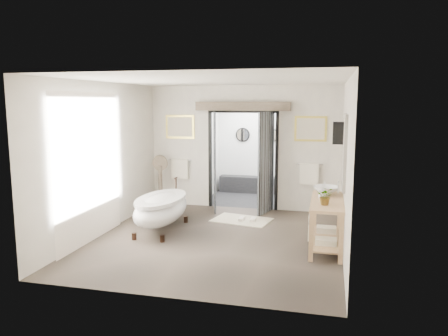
{
  "coord_description": "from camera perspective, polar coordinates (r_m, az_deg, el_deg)",
  "views": [
    {
      "loc": [
        1.97,
        -7.53,
        2.53
      ],
      "look_at": [
        0.0,
        0.6,
        1.25
      ],
      "focal_mm": 35.0,
      "sensor_mm": 36.0,
      "label": 1
    }
  ],
  "objects": [
    {
      "name": "back_wall_dressing",
      "position": [
        10.09,
        2.3,
        3.19
      ],
      "size": [
        3.82,
        0.79,
        2.52
      ],
      "color": "black",
      "rests_on": "ground_plane"
    },
    {
      "name": "ground_plane",
      "position": [
        8.19,
        -1.0,
        -9.31
      ],
      "size": [
        5.0,
        5.0,
        0.0
      ],
      "primitive_type": "plane",
      "color": "brown"
    },
    {
      "name": "room_shell",
      "position": [
        7.7,
        -1.55,
        3.69
      ],
      "size": [
        4.52,
        5.02,
        2.91
      ],
      "color": "silver",
      "rests_on": "ground_plane"
    },
    {
      "name": "rug",
      "position": [
        9.45,
        2.33,
        -6.79
      ],
      "size": [
        1.33,
        1.02,
        0.01
      ],
      "primitive_type": "cube",
      "rotation": [
        0.0,
        0.0,
        -0.2
      ],
      "color": "beige",
      "rests_on": "ground_plane"
    },
    {
      "name": "soap_bottle_b",
      "position": [
        8.41,
        12.97,
        -2.43
      ],
      "size": [
        0.17,
        0.17,
        0.18
      ],
      "primitive_type": "imported",
      "rotation": [
        0.0,
        0.0,
        -0.25
      ],
      "color": "gray",
      "rests_on": "vanity"
    },
    {
      "name": "vanity",
      "position": [
        7.8,
        13.09,
        -6.58
      ],
      "size": [
        0.57,
        1.6,
        0.85
      ],
      "color": "tan",
      "rests_on": "ground_plane"
    },
    {
      "name": "basin",
      "position": [
        8.12,
        13.19,
        -2.9
      ],
      "size": [
        0.55,
        0.55,
        0.16
      ],
      "primitive_type": "imported",
      "rotation": [
        0.0,
        0.0,
        -0.21
      ],
      "color": "white",
      "rests_on": "vanity"
    },
    {
      "name": "clawfoot_tub",
      "position": [
        8.69,
        -8.2,
        -5.24
      ],
      "size": [
        0.84,
        1.89,
        0.92
      ],
      "color": "black",
      "rests_on": "ground_plane"
    },
    {
      "name": "shower_room",
      "position": [
        11.8,
        3.89,
        0.77
      ],
      "size": [
        2.22,
        2.01,
        2.51
      ],
      "color": "#242426",
      "rests_on": "ground_plane"
    },
    {
      "name": "slippers",
      "position": [
        9.4,
        3.06,
        -6.67
      ],
      "size": [
        0.35,
        0.27,
        0.05
      ],
      "color": "silver",
      "rests_on": "rug"
    },
    {
      "name": "pedestal_mirror",
      "position": [
        10.48,
        -8.3,
        -2.28
      ],
      "size": [
        0.38,
        0.25,
        1.28
      ],
      "color": "#6F5E50",
      "rests_on": "ground_plane"
    },
    {
      "name": "soap_bottle_a",
      "position": [
        7.82,
        12.66,
        -3.14
      ],
      "size": [
        0.12,
        0.12,
        0.21
      ],
      "primitive_type": "imported",
      "rotation": [
        0.0,
        0.0,
        0.33
      ],
      "color": "gray",
      "rests_on": "vanity"
    },
    {
      "name": "plant",
      "position": [
        7.33,
        13.13,
        -3.6
      ],
      "size": [
        0.28,
        0.24,
        0.3
      ],
      "primitive_type": "imported",
      "rotation": [
        0.0,
        0.0,
        -0.05
      ],
      "color": "gray",
      "rests_on": "vanity"
    }
  ]
}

